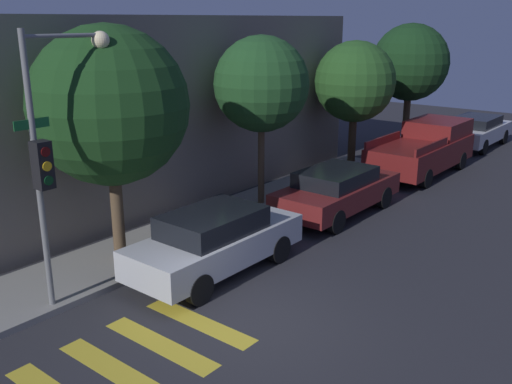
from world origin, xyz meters
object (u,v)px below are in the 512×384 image
sedan_middle (337,190)px  tree_near_corner (109,106)px  sedan_near_corner (215,240)px  tree_midblock (261,84)px  tree_far_end (355,82)px  pickup_truck (424,148)px  sedan_far_end (476,130)px  traffic_light_pole (55,136)px  tree_behind_truck (410,63)px

sedan_middle → tree_near_corner: size_ratio=0.82×
sedan_near_corner → sedan_middle: size_ratio=0.97×
tree_midblock → tree_far_end: bearing=0.0°
sedan_middle → pickup_truck: pickup_truck is taller
sedan_far_end → tree_far_end: tree_far_end is taller
pickup_truck → tree_midblock: 8.02m
sedan_middle → pickup_truck: size_ratio=0.85×
sedan_near_corner → tree_far_end: bearing=12.4°
tree_midblock → sedan_middle: bearing=-68.7°
traffic_light_pole → tree_behind_truck: (17.67, 0.93, 0.31)m
sedan_near_corner → sedan_far_end: 17.44m
sedan_far_end → tree_far_end: size_ratio=0.94×
sedan_far_end → tree_near_corner: (-18.44, 2.20, 3.00)m
sedan_near_corner → tree_midblock: tree_midblock is taller
sedan_middle → pickup_truck: (6.32, 0.00, 0.19)m
sedan_far_end → sedan_middle: bearing=180.0°
tree_midblock → pickup_truck: bearing=-17.0°
traffic_light_pole → tree_near_corner: size_ratio=0.98×
sedan_middle → tree_midblock: 3.84m
pickup_truck → tree_behind_truck: 4.75m
traffic_light_pole → sedan_far_end: 20.65m
tree_midblock → tree_behind_truck: bearing=0.0°
pickup_truck → tree_midblock: size_ratio=1.03×
traffic_light_pole → sedan_far_end: size_ratio=1.19×
pickup_truck → tree_midblock: (-7.18, 2.20, 2.84)m
sedan_near_corner → tree_behind_truck: (14.68, 2.20, 3.03)m
tree_near_corner → tree_far_end: tree_near_corner is taller
tree_behind_truck → traffic_light_pole: bearing=-177.0°
tree_near_corner → tree_midblock: size_ratio=1.07×
tree_near_corner → tree_midblock: (5.45, 0.00, 0.02)m
sedan_near_corner → sedan_middle: sedan_near_corner is taller
pickup_truck → tree_midblock: bearing=163.0°
sedan_middle → sedan_far_end: (12.14, 0.00, 0.00)m
traffic_light_pole → tree_midblock: 7.49m
tree_far_end → tree_behind_truck: (4.70, 0.00, 0.43)m
sedan_near_corner → tree_behind_truck: 15.15m
tree_behind_truck → pickup_truck: bearing=-144.4°
sedan_middle → sedan_far_end: sedan_far_end is taller
pickup_truck → tree_behind_truck: (3.06, 2.20, 2.89)m
traffic_light_pole → sedan_middle: 8.83m
sedan_near_corner → sedan_middle: bearing=-0.0°
sedan_far_end → tree_midblock: 13.52m
pickup_truck → tree_behind_truck: bearing=35.6°
sedan_near_corner → pickup_truck: pickup_truck is taller
tree_midblock → tree_behind_truck: 10.24m
sedan_near_corner → tree_near_corner: tree_near_corner is taller
sedan_middle → tree_behind_truck: (9.38, 2.20, 3.07)m
sedan_near_corner → sedan_middle: (5.30, -0.00, -0.04)m
sedan_middle → tree_near_corner: tree_near_corner is taller
tree_midblock → tree_far_end: 5.55m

